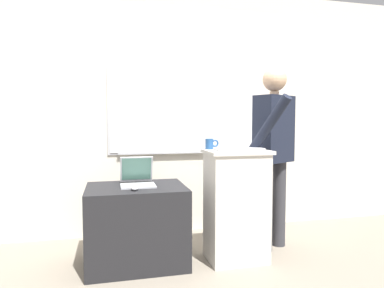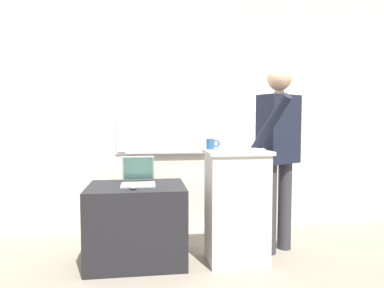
% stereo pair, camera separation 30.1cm
% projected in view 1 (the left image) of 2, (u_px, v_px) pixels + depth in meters
% --- Properties ---
extents(ground_plane, '(30.00, 30.00, 0.00)m').
position_uv_depth(ground_plane, '(213.00, 280.00, 2.69)').
color(ground_plane, gray).
extents(back_wall, '(6.40, 0.17, 2.71)m').
position_uv_depth(back_wall, '(180.00, 111.00, 3.87)').
color(back_wall, beige).
rests_on(back_wall, ground_plane).
extents(lectern_podium, '(0.55, 0.42, 0.99)m').
position_uv_depth(lectern_podium, '(236.00, 205.00, 3.05)').
color(lectern_podium, beige).
rests_on(lectern_podium, ground_plane).
extents(side_desk, '(0.85, 0.64, 0.68)m').
position_uv_depth(side_desk, '(136.00, 225.00, 2.98)').
color(side_desk, black).
rests_on(side_desk, ground_plane).
extents(person_presenter, '(0.57, 0.69, 1.76)m').
position_uv_depth(person_presenter, '(274.00, 144.00, 3.30)').
color(person_presenter, '#333338').
rests_on(person_presenter, ground_plane).
extents(laptop, '(0.30, 0.32, 0.25)m').
position_uv_depth(laptop, '(137.00, 177.00, 3.03)').
color(laptop, '#B7BABF').
rests_on(laptop, side_desk).
extents(wireless_keyboard, '(0.43, 0.14, 0.02)m').
position_uv_depth(wireless_keyboard, '(240.00, 149.00, 2.97)').
color(wireless_keyboard, silver).
rests_on(wireless_keyboard, lectern_podium).
extents(computer_mouse_by_laptop, '(0.06, 0.10, 0.03)m').
position_uv_depth(computer_mouse_by_laptop, '(135.00, 188.00, 2.79)').
color(computer_mouse_by_laptop, '#BCBCC1').
rests_on(computer_mouse_by_laptop, side_desk).
extents(coffee_mug, '(0.13, 0.07, 0.10)m').
position_uv_depth(coffee_mug, '(210.00, 144.00, 3.11)').
color(coffee_mug, '#234C84').
rests_on(coffee_mug, lectern_podium).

